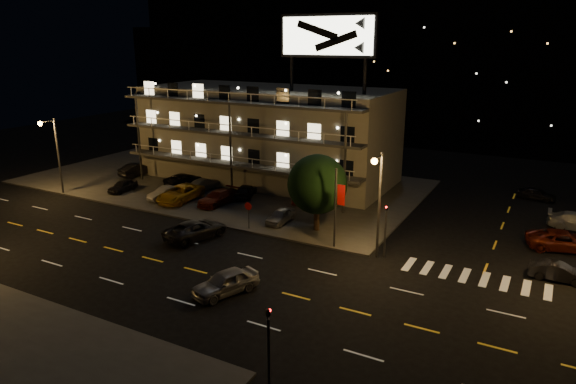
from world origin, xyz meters
The scene contains 26 objects.
ground centered at (0.00, 0.00, 0.00)m, with size 140.00×140.00×0.00m, color black.
curb_nw centered at (-14.00, 20.00, 0.07)m, with size 44.00×24.00×0.15m, color #3B3A38.
motel centered at (-9.94, 23.88, 5.34)m, with size 28.00×13.80×18.10m.
hill_backdrop centered at (-5.94, 68.78, 11.55)m, with size 120.00×25.00×24.00m.
streetlight_nw centered at (-26.00, 7.94, 4.96)m, with size 0.44×1.92×8.00m.
streetlight_nc centered at (8.50, 7.94, 4.96)m, with size 0.44×1.92×8.00m.
signal_nw centered at (9.00, 8.50, 2.57)m, with size 0.20×0.27×4.60m.
signal_sw centered at (9.00, -8.50, 2.57)m, with size 0.20×0.27×4.60m.
banner_north centered at (5.09, 8.40, 3.43)m, with size 0.83×0.16×6.40m.
stop_sign centered at (-3.00, 8.57, 1.71)m, with size 0.91×0.11×2.61m.
tree centered at (2.20, 11.03, 4.02)m, with size 5.18×4.98×6.52m.
lot_car_0 centered at (-20.83, 11.71, 0.76)m, with size 1.45×3.59×1.22m, color black.
lot_car_1 centered at (-15.05, 11.72, 0.76)m, with size 1.29×3.71×1.22m, color gray.
lot_car_2 centered at (-13.21, 11.93, 0.92)m, with size 2.55×5.54×1.54m, color #C58B12.
lot_car_3 centered at (-9.26, 12.82, 0.83)m, with size 1.91×4.71×1.37m, color #51160B.
lot_car_4 centered at (-1.34, 11.16, 0.76)m, with size 1.45×3.61×1.23m, color gray.
lot_car_5 centered at (-24.12, 17.31, 0.89)m, with size 1.57×4.49×1.48m, color black.
lot_car_6 centered at (-16.68, 16.81, 0.79)m, with size 2.12×4.59×1.28m, color black.
lot_car_7 centered at (-13.61, 16.30, 0.77)m, with size 1.75×4.30×1.25m, color gray.
lot_car_8 centered at (-8.16, 16.10, 0.83)m, with size 1.61×3.99×1.36m, color black.
lot_car_9 centered at (-2.19, 17.34, 0.79)m, with size 1.36×3.91×1.29m, color #51160B.
side_car_0 centered at (20.56, 10.41, 0.62)m, with size 1.31×3.75×1.24m, color black.
side_car_1 centered at (20.74, 16.52, 0.75)m, with size 2.49×5.41×1.50m, color #51160B.
side_car_3 centered at (18.06, 29.81, 0.62)m, with size 1.46×3.62×1.23m, color black.
road_car_east centered at (1.83, -1.74, 0.76)m, with size 1.80×4.48×1.53m, color gray.
road_car_west centered at (-5.79, 4.95, 0.75)m, with size 2.49×5.41×1.50m, color black.
Camera 1 is at (19.46, -26.04, 15.65)m, focal length 32.00 mm.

